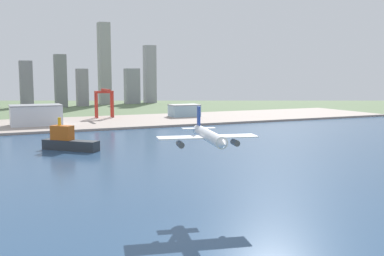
{
  "coord_description": "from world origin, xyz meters",
  "views": [
    {
      "loc": [
        -79.51,
        -30.47,
        56.32
      ],
      "look_at": [
        3.46,
        152.4,
        32.61
      ],
      "focal_mm": 41.9,
      "sensor_mm": 36.0,
      "label": 1
    }
  ],
  "objects_px": {
    "warehouse_main": "(36,115)",
    "warehouse_annex": "(184,110)",
    "airplane_landing": "(209,136)",
    "port_crane_red": "(104,97)",
    "container_barge": "(68,141)"
  },
  "relations": [
    {
      "from": "airplane_landing",
      "to": "container_barge",
      "type": "distance_m",
      "value": 184.87
    },
    {
      "from": "container_barge",
      "to": "warehouse_annex",
      "type": "distance_m",
      "value": 266.24
    },
    {
      "from": "container_barge",
      "to": "warehouse_annex",
      "type": "xyz_separation_m",
      "value": [
        180.5,
        195.68,
        3.58
      ]
    },
    {
      "from": "port_crane_red",
      "to": "warehouse_main",
      "type": "xyz_separation_m",
      "value": [
        -87.87,
        -53.07,
        -15.31
      ]
    },
    {
      "from": "airplane_landing",
      "to": "warehouse_annex",
      "type": "distance_m",
      "value": 406.88
    },
    {
      "from": "warehouse_main",
      "to": "warehouse_annex",
      "type": "xyz_separation_m",
      "value": [
        187.82,
        28.51,
        -3.16
      ]
    },
    {
      "from": "warehouse_main",
      "to": "warehouse_annex",
      "type": "height_order",
      "value": "warehouse_main"
    },
    {
      "from": "port_crane_red",
      "to": "warehouse_main",
      "type": "relative_size",
      "value": 0.75
    },
    {
      "from": "warehouse_main",
      "to": "container_barge",
      "type": "bearing_deg",
      "value": -87.49
    },
    {
      "from": "port_crane_red",
      "to": "warehouse_annex",
      "type": "distance_m",
      "value": 104.56
    },
    {
      "from": "airplane_landing",
      "to": "warehouse_main",
      "type": "relative_size",
      "value": 0.88
    },
    {
      "from": "airplane_landing",
      "to": "port_crane_red",
      "type": "distance_m",
      "value": 404.68
    },
    {
      "from": "container_barge",
      "to": "warehouse_annex",
      "type": "height_order",
      "value": "container_barge"
    },
    {
      "from": "port_crane_red",
      "to": "warehouse_main",
      "type": "bearing_deg",
      "value": -148.87
    },
    {
      "from": "airplane_landing",
      "to": "warehouse_main",
      "type": "xyz_separation_m",
      "value": [
        -35.53,
        348.2,
        -17.95
      ]
    }
  ]
}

